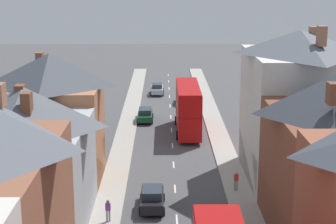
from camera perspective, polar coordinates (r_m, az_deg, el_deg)
name	(u,v)px	position (r m, az deg, el deg)	size (l,w,h in m)	color
pavement_left	(120,157)	(54.05, -4.90, -4.62)	(2.20, 104.00, 0.14)	#A8A399
pavement_right	(226,157)	(54.24, 5.94, -4.58)	(2.20, 104.00, 0.14)	#A8A399
centre_line_dashes	(174,165)	(52.03, 0.57, -5.38)	(0.14, 97.80, 0.01)	silver
double_decker_bus_mid_street	(188,108)	(61.89, 2.04, 0.43)	(2.74, 10.80, 5.30)	#B70F0F
car_near_blue	(152,198)	(42.46, -1.62, -8.71)	(1.90, 4.25, 1.65)	black
car_near_silver	(157,89)	(82.40, -1.11, 2.36)	(1.90, 4.12, 1.61)	#B7BABF
car_parked_left_a	(183,98)	(76.52, 1.55, 1.48)	(1.90, 4.14, 1.61)	#236093
car_parked_right_a	(145,115)	(67.23, -2.34, -0.26)	(1.90, 4.52, 1.59)	#144728
pedestrian_mid_right	(108,209)	(40.18, -6.12, -9.82)	(0.36, 0.22, 1.61)	gray
pedestrian_far_left	(236,180)	(45.70, 6.94, -6.87)	(0.36, 0.22, 1.61)	gray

